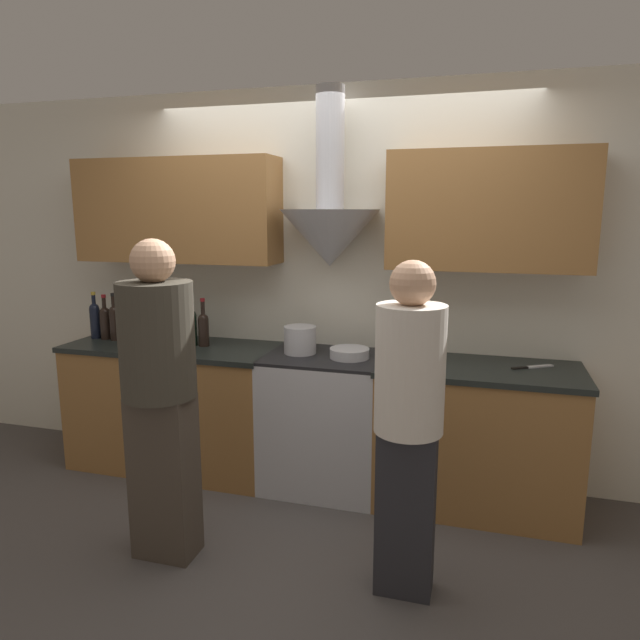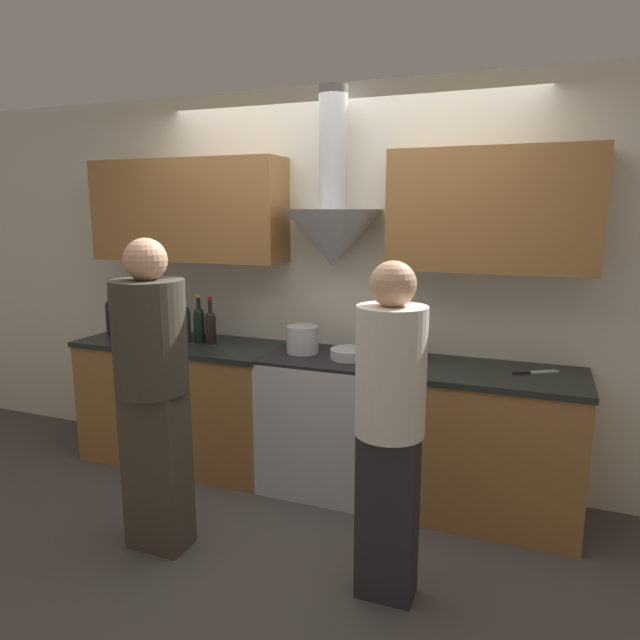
% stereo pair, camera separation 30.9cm
% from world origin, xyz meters
% --- Properties ---
extents(ground_plane, '(12.00, 12.00, 0.00)m').
position_xyz_m(ground_plane, '(0.00, 0.00, 0.00)').
color(ground_plane, '#4C4744').
extents(wall_back, '(8.40, 0.64, 2.60)m').
position_xyz_m(wall_back, '(-0.05, 0.57, 1.48)').
color(wall_back, silver).
rests_on(wall_back, ground_plane).
extents(counter_left, '(1.47, 0.62, 0.89)m').
position_xyz_m(counter_left, '(-1.10, 0.30, 0.44)').
color(counter_left, '#9E6B38').
rests_on(counter_left, ground_plane).
extents(counter_right, '(1.20, 0.62, 0.89)m').
position_xyz_m(counter_right, '(0.96, 0.30, 0.45)').
color(counter_right, '#9E6B38').
rests_on(counter_right, ground_plane).
extents(stove_range, '(0.75, 0.60, 0.89)m').
position_xyz_m(stove_range, '(0.00, 0.31, 0.45)').
color(stove_range, silver).
rests_on(stove_range, ground_plane).
extents(wine_bottle_0, '(0.07, 0.07, 0.34)m').
position_xyz_m(wine_bottle_0, '(-1.74, 0.34, 1.03)').
color(wine_bottle_0, black).
rests_on(wine_bottle_0, counter_left).
extents(wine_bottle_1, '(0.07, 0.07, 0.32)m').
position_xyz_m(wine_bottle_1, '(-1.65, 0.33, 1.02)').
color(wine_bottle_1, black).
rests_on(wine_bottle_1, counter_left).
extents(wine_bottle_2, '(0.07, 0.07, 0.34)m').
position_xyz_m(wine_bottle_2, '(-1.56, 0.31, 1.03)').
color(wine_bottle_2, black).
rests_on(wine_bottle_2, counter_left).
extents(wine_bottle_3, '(0.07, 0.07, 0.36)m').
position_xyz_m(wine_bottle_3, '(-1.46, 0.32, 1.03)').
color(wine_bottle_3, black).
rests_on(wine_bottle_3, counter_left).
extents(wine_bottle_4, '(0.08, 0.08, 0.35)m').
position_xyz_m(wine_bottle_4, '(-1.36, 0.31, 1.03)').
color(wine_bottle_4, black).
rests_on(wine_bottle_4, counter_left).
extents(wine_bottle_5, '(0.07, 0.07, 0.32)m').
position_xyz_m(wine_bottle_5, '(-1.26, 0.33, 1.02)').
color(wine_bottle_5, black).
rests_on(wine_bottle_5, counter_left).
extents(wine_bottle_6, '(0.08, 0.08, 0.34)m').
position_xyz_m(wine_bottle_6, '(-1.17, 0.32, 1.02)').
color(wine_bottle_6, black).
rests_on(wine_bottle_6, counter_left).
extents(wine_bottle_7, '(0.08, 0.08, 0.34)m').
position_xyz_m(wine_bottle_7, '(-1.06, 0.31, 1.03)').
color(wine_bottle_7, black).
rests_on(wine_bottle_7, counter_left).
extents(wine_bottle_8, '(0.08, 0.08, 0.34)m').
position_xyz_m(wine_bottle_8, '(-0.95, 0.32, 1.03)').
color(wine_bottle_8, black).
rests_on(wine_bottle_8, counter_left).
extents(wine_bottle_9, '(0.07, 0.07, 0.33)m').
position_xyz_m(wine_bottle_9, '(-0.87, 0.33, 1.02)').
color(wine_bottle_9, black).
rests_on(wine_bottle_9, counter_left).
extents(stock_pot, '(0.21, 0.21, 0.18)m').
position_xyz_m(stock_pot, '(-0.17, 0.32, 0.98)').
color(stock_pot, silver).
rests_on(stock_pot, stove_range).
extents(mixing_bowl, '(0.25, 0.25, 0.06)m').
position_xyz_m(mixing_bowl, '(0.17, 0.29, 0.92)').
color(mixing_bowl, silver).
rests_on(mixing_bowl, stove_range).
extents(orange_fruit, '(0.08, 0.08, 0.08)m').
position_xyz_m(orange_fruit, '(0.53, 0.53, 0.93)').
color(orange_fruit, orange).
rests_on(orange_fruit, counter_right).
extents(saucepan, '(0.16, 0.16, 0.10)m').
position_xyz_m(saucepan, '(0.55, 0.37, 0.94)').
color(saucepan, silver).
rests_on(saucepan, counter_right).
extents(chefs_knife, '(0.25, 0.17, 0.01)m').
position_xyz_m(chefs_knife, '(1.26, 0.37, 0.89)').
color(chefs_knife, silver).
rests_on(chefs_knife, counter_right).
extents(person_foreground_left, '(0.37, 0.37, 1.67)m').
position_xyz_m(person_foreground_left, '(-0.59, -0.68, 0.92)').
color(person_foreground_left, '#473D33').
rests_on(person_foreground_left, ground_plane).
extents(person_foreground_right, '(0.32, 0.32, 1.59)m').
position_xyz_m(person_foreground_right, '(0.66, -0.63, 0.88)').
color(person_foreground_right, '#28282D').
rests_on(person_foreground_right, ground_plane).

